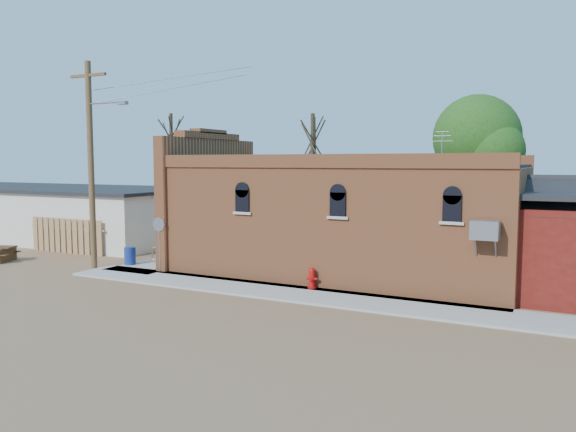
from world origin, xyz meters
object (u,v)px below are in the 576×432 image
at_px(brick_bar, 339,218).
at_px(fire_hydrant, 312,278).
at_px(utility_pole, 92,161).
at_px(stop_sign, 159,230).
at_px(trash_barrel, 130,256).

distance_m(brick_bar, fire_hydrant, 4.17).
height_order(utility_pole, stop_sign, utility_pole).
relative_size(fire_hydrant, stop_sign, 0.33).
bearing_deg(brick_bar, fire_hydrant, -83.39).
bearing_deg(trash_barrel, brick_bar, 18.67).
distance_m(utility_pole, trash_barrel, 4.56).
height_order(fire_hydrant, stop_sign, stop_sign).
bearing_deg(utility_pole, stop_sign, 10.89).
bearing_deg(stop_sign, trash_barrel, -175.12).
xyz_separation_m(brick_bar, fire_hydrant, (0.43, -3.70, -1.88)).
bearing_deg(utility_pole, brick_bar, 23.69).
distance_m(brick_bar, trash_barrel, 9.62).
xyz_separation_m(fire_hydrant, trash_barrel, (-9.37, 0.68, 0.01)).
xyz_separation_m(brick_bar, stop_sign, (-6.67, -3.69, -0.47)).
height_order(utility_pole, trash_barrel, utility_pole).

